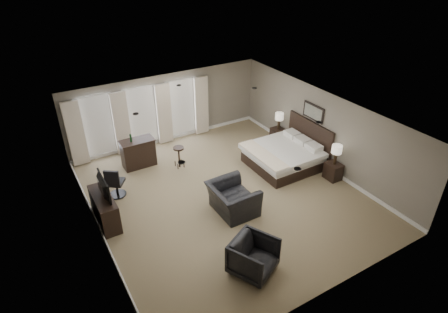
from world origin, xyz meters
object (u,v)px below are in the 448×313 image
armchair_far (254,255)px  desk_chair (116,181)px  bar_counter (138,153)px  bar_stool_left (135,156)px  nightstand_far (278,136)px  bed (284,148)px  lamp_near (336,155)px  tv (102,194)px  nightstand_near (333,171)px  armchair_near (233,195)px  lamp_far (279,121)px  dresser (105,209)px  bar_stool_right (179,157)px

armchair_far → desk_chair: size_ratio=0.97×
bar_counter → bar_stool_left: (-0.14, 0.02, -0.11)m
nightstand_far → armchair_far: 6.55m
bed → lamp_near: bed is taller
tv → bar_counter: 2.99m
nightstand_far → desk_chair: bearing=-177.9°
nightstand_near → desk_chair: desk_chair is taller
bed → armchair_near: size_ratio=1.69×
lamp_far → lamp_near: bearing=-90.0°
nightstand_near → armchair_near: 3.70m
armchair_far → bar_stool_left: size_ratio=1.28×
nightstand_near → lamp_far: size_ratio=0.86×
desk_chair → bed: bearing=-156.5°
bed → nightstand_far: size_ratio=3.94×
lamp_near → bar_stool_left: 6.63m
tv → bar_stool_left: 2.94m
armchair_near → bar_counter: 4.02m
lamp_near → bar_stool_left: bearing=142.8°
nightstand_near → armchair_far: bearing=-156.7°
tv → armchair_near: armchair_near is taller
tv → desk_chair: bearing=-31.0°
bar_stool_left → dresser: bearing=-124.9°
lamp_far → armchair_near: (-3.68, -2.67, -0.31)m
nightstand_far → armchair_near: bearing=-144.0°
desk_chair → armchair_far: bearing=148.3°
lamp_near → bar_stool_right: (-3.98, 3.20, -0.51)m
lamp_near → bar_stool_right: lamp_near is taller
dresser → desk_chair: (0.62, 1.04, 0.08)m
armchair_near → armchair_far: size_ratio=1.35×
dresser → bar_stool_right: (2.94, 1.57, -0.04)m
lamp_near → bar_stool_left: lamp_near is taller
nightstand_near → bar_stool_right: 5.10m
bar_stool_right → bar_counter: bearing=145.8°
lamp_near → armchair_far: bearing=-156.7°
bed → tv: (-6.03, 0.18, 0.20)m
lamp_near → tv: lamp_near is taller
desk_chair → nightstand_far: bearing=-141.7°
tv → armchair_near: size_ratio=0.77×
lamp_far → armchair_far: lamp_far is taller
lamp_far → desk_chair: (-6.30, -0.23, -0.39)m
lamp_far → armchair_near: size_ratio=0.49×
armchair_far → nightstand_far: bearing=20.6°
dresser → desk_chair: 1.21m
tv → lamp_near: bearing=-103.2°
bed → dresser: bed is taller
lamp_near → tv: (-6.92, 1.63, 0.02)m
armchair_far → bar_stool_left: 5.97m
lamp_near → nightstand_far: bearing=90.0°
nightstand_near → lamp_near: lamp_near is taller
armchair_near → bar_stool_right: (-0.30, 2.97, -0.20)m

